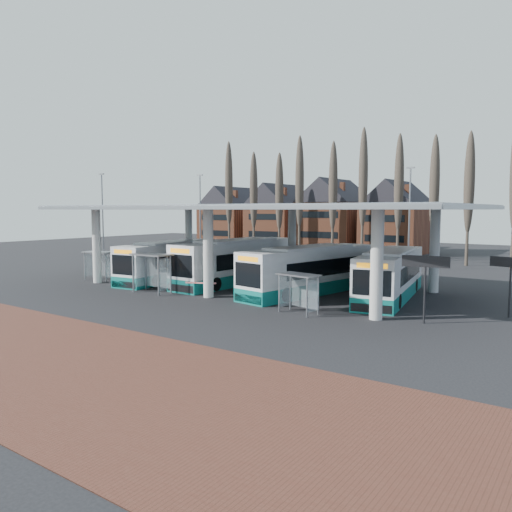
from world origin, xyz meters
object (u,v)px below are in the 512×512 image
Objects in this scene: bus_0 at (174,261)px; shelter_0 at (100,259)px; shelter_2 at (300,284)px; bus_1 at (238,262)px; bus_3 at (391,275)px; bus_2 at (310,271)px; shelter_1 at (153,264)px.

bus_0 is 4.30× the size of shelter_0.
bus_1 is at bearing 154.49° from shelter_2.
bus_2 is at bearing -174.96° from bus_3.
shelter_0 is (-23.46, -5.76, 0.22)m from bus_3.
bus_2 reaches higher than bus_0.
shelter_1 is 1.15× the size of shelter_2.
bus_2 is at bearing 1.51° from shelter_0.
bus_1 is at bearing 14.23° from shelter_0.
bus_2 is 4.70× the size of shelter_2.
bus_3 is at bearing 82.83° from shelter_2.
bus_3 is (5.45, 1.45, -0.05)m from bus_2.
shelter_2 is (20.93, -2.12, -0.10)m from shelter_0.
bus_2 is 7.07m from shelter_2.
bus_0 is 18.57m from bus_3.
shelter_1 is at bearing -170.12° from shelter_2.
bus_3 is 16.76m from shelter_1.
shelter_2 is (2.92, -6.44, 0.07)m from bus_2.
shelter_1 is 12.34m from shelter_2.
bus_1 reaches higher than shelter_2.
shelter_0 is at bearing -176.03° from bus_3.
bus_0 is 0.97× the size of bus_2.
bus_3 is (18.46, 2.02, -0.02)m from bus_0.
bus_1 is 1.04× the size of bus_2.
shelter_0 is 21.03m from shelter_2.
bus_0 is at bearing -167.51° from bus_2.
bus_0 reaches higher than bus_3.
bus_3 reaches higher than shelter_0.
bus_2 is 1.03× the size of bus_3.
bus_1 is 12.58m from shelter_2.
shelter_1 is at bearing -104.89° from bus_1.
bus_2 is 18.52m from shelter_0.
shelter_1 is (-9.42, -6.27, 0.46)m from bus_2.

